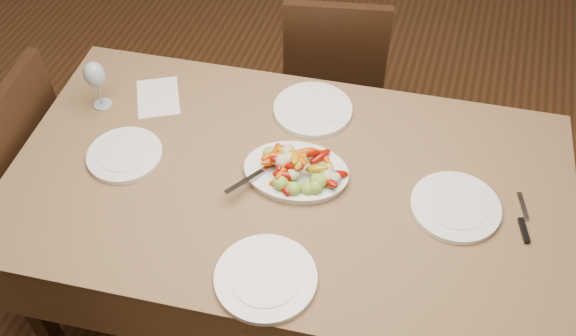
{
  "coord_description": "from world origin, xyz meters",
  "views": [
    {
      "loc": [
        0.43,
        -1.39,
        2.35
      ],
      "look_at": [
        0.03,
        -0.09,
        0.82
      ],
      "focal_mm": 40.0,
      "sensor_mm": 36.0,
      "label": 1
    }
  ],
  "objects_px": {
    "chair_far": "(335,71)",
    "plate_far": "(313,110)",
    "plate_right": "(455,207)",
    "serving_platter": "(296,173)",
    "plate_near": "(266,278)",
    "wine_glass": "(97,84)",
    "dining_table": "(288,247)",
    "chair_left": "(0,172)",
    "plate_left": "(125,155)"
  },
  "relations": [
    {
      "from": "chair_left",
      "to": "wine_glass",
      "type": "distance_m",
      "value": 0.6
    },
    {
      "from": "wine_glass",
      "to": "chair_left",
      "type": "bearing_deg",
      "value": -152.89
    },
    {
      "from": "plate_right",
      "to": "plate_far",
      "type": "bearing_deg",
      "value": 151.58
    },
    {
      "from": "serving_platter",
      "to": "chair_far",
      "type": "bearing_deg",
      "value": 95.3
    },
    {
      "from": "dining_table",
      "to": "serving_platter",
      "type": "bearing_deg",
      "value": 57.58
    },
    {
      "from": "dining_table",
      "to": "serving_platter",
      "type": "distance_m",
      "value": 0.39
    },
    {
      "from": "chair_far",
      "to": "chair_left",
      "type": "xyz_separation_m",
      "value": [
        -1.09,
        -0.98,
        0.0
      ]
    },
    {
      "from": "plate_near",
      "to": "wine_glass",
      "type": "xyz_separation_m",
      "value": [
        -0.8,
        0.53,
        0.09
      ]
    },
    {
      "from": "plate_near",
      "to": "dining_table",
      "type": "bearing_deg",
      "value": 97.57
    },
    {
      "from": "serving_platter",
      "to": "plate_far",
      "type": "bearing_deg",
      "value": 95.63
    },
    {
      "from": "plate_right",
      "to": "chair_far",
      "type": "bearing_deg",
      "value": 124.36
    },
    {
      "from": "plate_right",
      "to": "serving_platter",
      "type": "bearing_deg",
      "value": -178.36
    },
    {
      "from": "serving_platter",
      "to": "plate_near",
      "type": "relative_size",
      "value": 1.12
    },
    {
      "from": "chair_left",
      "to": "plate_near",
      "type": "distance_m",
      "value": 1.28
    },
    {
      "from": "chair_far",
      "to": "plate_near",
      "type": "xyz_separation_m",
      "value": [
        0.11,
        -1.3,
        0.29
      ]
    },
    {
      "from": "chair_far",
      "to": "plate_far",
      "type": "height_order",
      "value": "chair_far"
    },
    {
      "from": "plate_near",
      "to": "chair_left",
      "type": "bearing_deg",
      "value": 165.26
    },
    {
      "from": "serving_platter",
      "to": "plate_left",
      "type": "xyz_separation_m",
      "value": [
        -0.57,
        -0.09,
        -0.0
      ]
    },
    {
      "from": "serving_platter",
      "to": "plate_left",
      "type": "height_order",
      "value": "serving_platter"
    },
    {
      "from": "dining_table",
      "to": "plate_right",
      "type": "relative_size",
      "value": 6.52
    },
    {
      "from": "plate_right",
      "to": "wine_glass",
      "type": "height_order",
      "value": "wine_glass"
    },
    {
      "from": "plate_near",
      "to": "plate_left",
      "type": "bearing_deg",
      "value": 152.46
    },
    {
      "from": "chair_far",
      "to": "chair_left",
      "type": "bearing_deg",
      "value": 30.79
    },
    {
      "from": "chair_left",
      "to": "plate_left",
      "type": "xyz_separation_m",
      "value": [
        0.6,
        -0.0,
        0.29
      ]
    },
    {
      "from": "serving_platter",
      "to": "plate_far",
      "type": "height_order",
      "value": "serving_platter"
    },
    {
      "from": "chair_far",
      "to": "chair_left",
      "type": "relative_size",
      "value": 1.0
    },
    {
      "from": "dining_table",
      "to": "plate_right",
      "type": "distance_m",
      "value": 0.66
    },
    {
      "from": "dining_table",
      "to": "plate_near",
      "type": "xyz_separation_m",
      "value": [
        0.05,
        -0.38,
        0.39
      ]
    },
    {
      "from": "plate_left",
      "to": "plate_far",
      "type": "bearing_deg",
      "value": 36.51
    },
    {
      "from": "dining_table",
      "to": "plate_near",
      "type": "height_order",
      "value": "plate_near"
    },
    {
      "from": "serving_platter",
      "to": "wine_glass",
      "type": "relative_size",
      "value": 1.62
    },
    {
      "from": "plate_left",
      "to": "plate_near",
      "type": "bearing_deg",
      "value": -27.54
    },
    {
      "from": "plate_far",
      "to": "wine_glass",
      "type": "distance_m",
      "value": 0.77
    },
    {
      "from": "dining_table",
      "to": "plate_far",
      "type": "distance_m",
      "value": 0.52
    },
    {
      "from": "plate_left",
      "to": "plate_near",
      "type": "xyz_separation_m",
      "value": [
        0.61,
        -0.32,
        0.0
      ]
    },
    {
      "from": "plate_near",
      "to": "plate_right",
      "type": "bearing_deg",
      "value": 41.0
    },
    {
      "from": "dining_table",
      "to": "plate_right",
      "type": "bearing_deg",
      "value": 4.72
    },
    {
      "from": "plate_near",
      "to": "wine_glass",
      "type": "bearing_deg",
      "value": 146.72
    },
    {
      "from": "plate_far",
      "to": "plate_near",
      "type": "relative_size",
      "value": 0.95
    },
    {
      "from": "chair_left",
      "to": "dining_table",
      "type": "bearing_deg",
      "value": 87.36
    },
    {
      "from": "dining_table",
      "to": "chair_left",
      "type": "height_order",
      "value": "chair_left"
    },
    {
      "from": "chair_far",
      "to": "wine_glass",
      "type": "xyz_separation_m",
      "value": [
        -0.69,
        -0.77,
        0.39
      ]
    },
    {
      "from": "chair_far",
      "to": "wine_glass",
      "type": "bearing_deg",
      "value": 37.27
    },
    {
      "from": "plate_right",
      "to": "plate_left",
      "type": "bearing_deg",
      "value": -174.45
    },
    {
      "from": "plate_far",
      "to": "wine_glass",
      "type": "height_order",
      "value": "wine_glass"
    },
    {
      "from": "plate_near",
      "to": "wine_glass",
      "type": "height_order",
      "value": "wine_glass"
    },
    {
      "from": "chair_far",
      "to": "serving_platter",
      "type": "bearing_deg",
      "value": 84.15
    },
    {
      "from": "plate_right",
      "to": "plate_far",
      "type": "distance_m",
      "value": 0.62
    },
    {
      "from": "dining_table",
      "to": "wine_glass",
      "type": "bearing_deg",
      "value": 168.86
    },
    {
      "from": "plate_right",
      "to": "wine_glass",
      "type": "bearing_deg",
      "value": 175.4
    }
  ]
}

